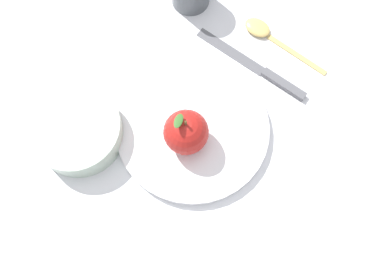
{
  "coord_description": "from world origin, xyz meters",
  "views": [
    {
      "loc": [
        -0.02,
        0.2,
        0.59
      ],
      "look_at": [
        0.02,
        0.0,
        0.02
      ],
      "focal_mm": 36.46,
      "sensor_mm": 36.0,
      "label": 1
    }
  ],
  "objects": [
    {
      "name": "spoon",
      "position": [
        -0.07,
        -0.2,
        0.01
      ],
      "size": [
        0.16,
        0.09,
        0.01
      ],
      "color": "#D8B766",
      "rests_on": "ground_plane"
    },
    {
      "name": "ground_plane",
      "position": [
        0.0,
        0.0,
        0.0
      ],
      "size": [
        2.4,
        2.4,
        0.0
      ],
      "primitive_type": "plane",
      "color": "silver"
    },
    {
      "name": "apple",
      "position": [
        0.03,
        0.02,
        0.05
      ],
      "size": [
        0.07,
        0.07,
        0.08
      ],
      "color": "#B21E19",
      "rests_on": "dinner_plate"
    },
    {
      "name": "dinner_plate",
      "position": [
        0.02,
        0.0,
        0.01
      ],
      "size": [
        0.24,
        0.24,
        0.01
      ],
      "color": "white",
      "rests_on": "ground_plane"
    },
    {
      "name": "knife",
      "position": [
        -0.07,
        -0.13,
        0.0
      ],
      "size": [
        0.2,
        0.11,
        0.01
      ],
      "color": "#59595E",
      "rests_on": "ground_plane"
    },
    {
      "name": "side_bowl",
      "position": [
        0.19,
        0.05,
        0.03
      ],
      "size": [
        0.14,
        0.14,
        0.04
      ],
      "color": "#B2C6B2",
      "rests_on": "ground_plane"
    }
  ]
}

